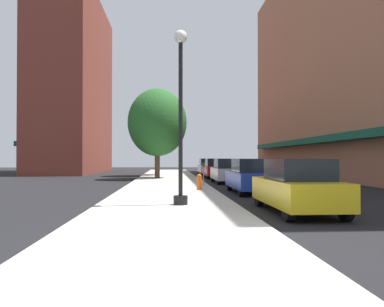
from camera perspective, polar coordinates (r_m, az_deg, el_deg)
The scene contains 14 objects.
ground_plane at distance 25.65m, azimuth 5.30°, elevation -4.49°, with size 90.00×90.00×0.00m, color black.
sidewalk_slab at distance 26.34m, azimuth -3.69°, elevation -4.26°, with size 4.80×50.00×0.12m, color #B7B2A8.
building_right_brick at distance 34.07m, azimuth 23.37°, elevation 14.54°, with size 6.80×40.00×21.29m.
building_far_background at distance 46.41m, azimuth -17.55°, elevation 9.67°, with size 6.80×18.00×20.12m.
lamppost at distance 12.65m, azimuth -1.76°, elevation 6.18°, with size 0.48×0.48×5.90m.
fire_hydrant at distance 18.48m, azimuth 1.13°, elevation -4.34°, with size 0.33×0.26×0.79m.
parking_meter_near at distance 21.32m, azimuth 1.80°, elevation -2.70°, with size 0.14×0.09×1.31m.
tree_near at distance 30.10m, azimuth -5.33°, elevation 4.74°, with size 4.72×4.72×7.15m.
tree_mid at distance 35.67m, azimuth -5.26°, elevation 5.18°, with size 4.61×4.61×7.90m.
car_yellow at distance 11.95m, azimuth 15.75°, elevation -4.89°, with size 1.80×4.30×1.66m.
car_blue at distance 18.14m, azimuth 9.00°, elevation -3.48°, with size 1.80×4.30×1.66m.
car_silver at distance 25.37m, azimuth 5.38°, elevation -2.70°, with size 1.80×4.30×1.66m.
car_red at distance 31.71m, azimuth 3.58°, elevation -2.31°, with size 1.80×4.30×1.66m.
car_white at distance 37.70m, azimuth 2.44°, elevation -2.06°, with size 1.80×4.30×1.66m.
Camera 1 is at (0.06, -7.29, 1.68)m, focal length 34.87 mm.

